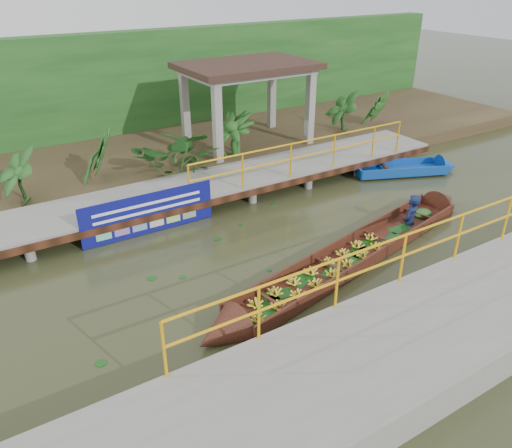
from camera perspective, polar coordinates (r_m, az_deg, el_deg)
ground at (r=11.86m, az=2.29°, el=-3.23°), size 80.00×80.00×0.00m
land_strip at (r=17.90m, az=-11.33°, el=7.90°), size 30.00×8.00×0.45m
far_dock at (r=14.31m, az=-5.30°, el=4.40°), size 16.00×2.06×1.66m
near_dock at (r=9.83m, az=21.48°, el=-10.53°), size 18.00×2.40×1.73m
pavilion at (r=17.44m, az=-1.03°, el=16.73°), size 4.40×3.00×3.00m
foliage_backdrop at (r=19.72m, az=-14.58°, el=14.72°), size 30.00×0.80×4.00m
vendor_boat at (r=11.93m, az=12.23°, el=-2.44°), size 9.17×2.78×2.02m
moored_blue_boat at (r=17.34m, az=18.59°, el=6.06°), size 3.51×2.11×0.82m
blue_banner at (r=12.72m, az=-12.13°, el=1.21°), size 3.44×0.04×1.07m
tropical_plants at (r=16.34m, az=-3.37°, el=9.87°), size 14.09×1.09×1.37m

